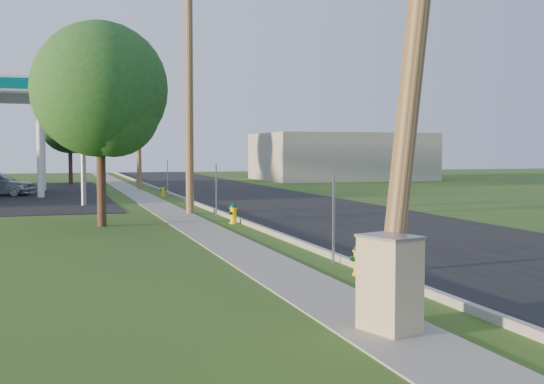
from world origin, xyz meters
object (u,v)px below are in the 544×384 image
object	(u,v)px
tree_verge	(103,95)
utility_cabinet	(390,284)
tree_lot	(71,126)
hydrant_near	(359,259)
hydrant_far	(163,190)
utility_pole_mid	(189,90)
utility_pole_far	(138,115)
hydrant_mid	(234,213)
price_pylon	(82,87)

from	to	relation	value
tree_verge	utility_cabinet	distance (m)	15.61
tree_lot	hydrant_near	bearing A→B (deg)	-83.27
hydrant_near	hydrant_far	bearing A→B (deg)	90.59
utility_cabinet	tree_verge	bearing A→B (deg)	100.95
utility_pole_mid	utility_pole_far	world-z (taller)	utility_pole_mid
tree_verge	utility_cabinet	size ratio (longest dim) A/B	4.96
hydrant_near	utility_cabinet	world-z (taller)	utility_cabinet
utility_cabinet	utility_pole_far	bearing A→B (deg)	88.95
utility_pole_far	hydrant_mid	xyz separation A→B (m)	(0.77, -22.03, -4.44)
utility_pole_mid	price_pylon	xyz separation A→B (m)	(-3.90, 5.50, 0.48)
hydrant_mid	hydrant_far	distance (m)	14.77
utility_pole_far	tree_verge	xyz separation A→B (m)	(-3.55, -21.55, -0.41)
hydrant_near	utility_cabinet	size ratio (longest dim) A/B	0.49
tree_verge	hydrant_far	xyz separation A→B (m)	(4.06, 14.29, -4.05)
utility_pole_far	price_pylon	world-z (taller)	utility_pole_far
utility_pole_mid	utility_cabinet	xyz separation A→B (m)	(-0.67, -18.44, -4.26)
hydrant_near	hydrant_mid	distance (m)	10.27
hydrant_mid	hydrant_far	xyz separation A→B (m)	(-0.25, 14.77, -0.02)
hydrant_near	utility_cabinet	distance (m)	4.39
tree_verge	hydrant_mid	world-z (taller)	tree_verge
price_pylon	utility_cabinet	bearing A→B (deg)	-82.31
utility_pole_mid	tree_verge	world-z (taller)	utility_pole_mid
utility_pole_mid	hydrant_far	size ratio (longest dim) A/B	14.00
utility_pole_far	utility_cabinet	xyz separation A→B (m)	(-0.67, -36.44, -4.11)
hydrant_near	hydrant_far	size ratio (longest dim) A/B	0.96
utility_pole_far	tree_lot	world-z (taller)	utility_pole_far
tree_verge	hydrant_far	world-z (taller)	tree_verge
price_pylon	tree_verge	world-z (taller)	price_pylon
tree_lot	hydrant_near	size ratio (longest dim) A/B	10.11
utility_pole_far	price_pylon	bearing A→B (deg)	-107.33
tree_lot	utility_cabinet	bearing A→B (deg)	-85.74
utility_pole_far	tree_verge	world-z (taller)	utility_pole_far
hydrant_mid	utility_cabinet	size ratio (longest dim) A/B	0.54
hydrant_near	hydrant_far	distance (m)	25.05
utility_pole_mid	utility_pole_far	xyz separation A→B (m)	(0.00, 18.00, -0.15)
hydrant_far	utility_cabinet	world-z (taller)	utility_cabinet
tree_lot	tree_verge	bearing A→B (deg)	-89.15
tree_verge	hydrant_mid	bearing A→B (deg)	-6.38
hydrant_near	price_pylon	bearing A→B (deg)	103.28
utility_pole_mid	hydrant_near	xyz separation A→B (m)	(0.77, -14.30, -4.62)
utility_cabinet	price_pylon	bearing A→B (deg)	97.69
utility_pole_mid	utility_pole_far	bearing A→B (deg)	90.00
hydrant_mid	utility_cabinet	xyz separation A→B (m)	(-1.44, -14.41, 0.33)
utility_pole_far	utility_cabinet	world-z (taller)	utility_pole_far
price_pylon	tree_lot	xyz separation A→B (m)	(-0.09, 20.57, -1.05)
price_pylon	hydrant_near	bearing A→B (deg)	-76.72
price_pylon	utility_cabinet	xyz separation A→B (m)	(3.23, -23.94, -4.74)
hydrant_mid	price_pylon	bearing A→B (deg)	116.10
price_pylon	tree_verge	size ratio (longest dim) A/B	1.00
price_pylon	hydrant_near	distance (m)	20.98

